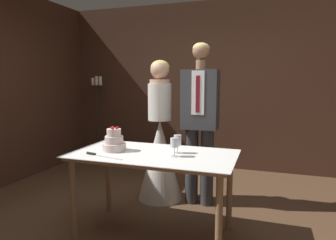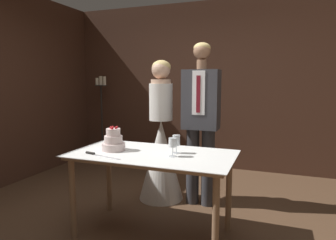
# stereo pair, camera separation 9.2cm
# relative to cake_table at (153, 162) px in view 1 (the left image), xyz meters

# --- Properties ---
(ground_plane) EXTENTS (40.00, 40.00, 0.00)m
(ground_plane) POSITION_rel_cake_table_xyz_m (-0.07, 0.04, -0.70)
(ground_plane) COLOR brown
(wall_back) EXTENTS (4.92, 0.12, 2.71)m
(wall_back) POSITION_rel_cake_table_xyz_m (-0.07, 2.46, 0.66)
(wall_back) COLOR #472B1E
(wall_back) RESTS_ON ground_plane
(cake_table) EXTENTS (1.50, 0.81, 0.78)m
(cake_table) POSITION_rel_cake_table_xyz_m (0.00, 0.00, 0.00)
(cake_table) COLOR #8E6B4C
(cake_table) RESTS_ON ground_plane
(tiered_cake) EXTENTS (0.22, 0.22, 0.23)m
(tiered_cake) POSITION_rel_cake_table_xyz_m (-0.39, -0.03, 0.17)
(tiered_cake) COLOR beige
(tiered_cake) RESTS_ON cake_table
(cake_knife) EXTENTS (0.40, 0.11, 0.02)m
(cake_knife) POSITION_rel_cake_table_xyz_m (-0.44, -0.25, 0.10)
(cake_knife) COLOR silver
(cake_knife) RESTS_ON cake_table
(wine_glass_near) EXTENTS (0.07, 0.07, 0.17)m
(wine_glass_near) POSITION_rel_cake_table_xyz_m (0.21, 0.08, 0.20)
(wine_glass_near) COLOR silver
(wine_glass_near) RESTS_ON cake_table
(wine_glass_middle) EXTENTS (0.07, 0.07, 0.17)m
(wine_glass_middle) POSITION_rel_cake_table_xyz_m (0.22, -0.05, 0.21)
(wine_glass_middle) COLOR silver
(wine_glass_middle) RESTS_ON cake_table
(bride) EXTENTS (0.54, 0.54, 1.69)m
(bride) POSITION_rel_cake_table_xyz_m (-0.25, 0.84, -0.07)
(bride) COLOR white
(bride) RESTS_ON ground_plane
(groom) EXTENTS (0.41, 0.25, 1.87)m
(groom) POSITION_rel_cake_table_xyz_m (0.25, 0.84, 0.33)
(groom) COLOR #38383D
(groom) RESTS_ON ground_plane
(candle_stand) EXTENTS (0.28, 0.28, 1.52)m
(candle_stand) POSITION_rel_cake_table_xyz_m (-1.89, 2.09, 0.10)
(candle_stand) COLOR black
(candle_stand) RESTS_ON ground_plane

